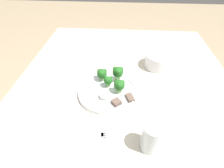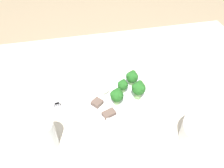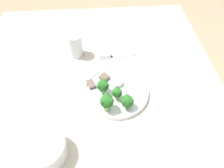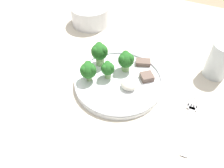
% 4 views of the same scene
% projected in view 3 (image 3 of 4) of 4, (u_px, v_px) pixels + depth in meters
% --- Properties ---
extents(table, '(1.25, 0.96, 0.73)m').
position_uv_depth(table, '(99.00, 115.00, 0.86)').
color(table, beige).
rests_on(table, ground_plane).
extents(dinner_plate, '(0.24, 0.24, 0.02)m').
position_uv_depth(dinner_plate, '(116.00, 92.00, 0.80)').
color(dinner_plate, white).
rests_on(dinner_plate, table).
extents(fork, '(0.03, 0.19, 0.00)m').
position_uv_depth(fork, '(121.00, 56.00, 0.94)').
color(fork, '#B2B2B7').
rests_on(fork, table).
extents(cream_bowl, '(0.14, 0.14, 0.07)m').
position_uv_depth(cream_bowl, '(43.00, 150.00, 0.63)').
color(cream_bowl, silver).
rests_on(cream_bowl, table).
extents(drinking_glass, '(0.06, 0.06, 0.10)m').
position_uv_depth(drinking_glass, '(75.00, 46.00, 0.91)').
color(drinking_glass, silver).
rests_on(drinking_glass, table).
extents(broccoli_floret_near_rim_left, '(0.04, 0.04, 0.05)m').
position_uv_depth(broccoli_floret_near_rim_left, '(117.00, 93.00, 0.75)').
color(broccoli_floret_near_rim_left, '#7FA866').
rests_on(broccoli_floret_near_rim_left, dinner_plate).
extents(broccoli_floret_center_left, '(0.04, 0.04, 0.06)m').
position_uv_depth(broccoli_floret_center_left, '(127.00, 101.00, 0.72)').
color(broccoli_floret_center_left, '#7FA866').
rests_on(broccoli_floret_center_left, dinner_plate).
extents(broccoli_floret_back_left, '(0.04, 0.04, 0.06)m').
position_uv_depth(broccoli_floret_back_left, '(103.00, 86.00, 0.77)').
color(broccoli_floret_back_left, '#7FA866').
rests_on(broccoli_floret_back_left, dinner_plate).
extents(broccoli_floret_front_left, '(0.05, 0.05, 0.07)m').
position_uv_depth(broccoli_floret_front_left, '(107.00, 102.00, 0.71)').
color(broccoli_floret_front_left, '#7FA866').
rests_on(broccoli_floret_front_left, dinner_plate).
extents(meat_slice_front_slice, '(0.04, 0.04, 0.02)m').
position_uv_depth(meat_slice_front_slice, '(104.00, 77.00, 0.83)').
color(meat_slice_front_slice, brown).
rests_on(meat_slice_front_slice, dinner_plate).
extents(meat_slice_middle_slice, '(0.05, 0.04, 0.01)m').
position_uv_depth(meat_slice_middle_slice, '(91.00, 84.00, 0.81)').
color(meat_slice_middle_slice, brown).
rests_on(meat_slice_middle_slice, dinner_plate).
extents(sauce_dollop, '(0.04, 0.04, 0.02)m').
position_uv_depth(sauce_dollop, '(118.00, 82.00, 0.81)').
color(sauce_dollop, silver).
rests_on(sauce_dollop, dinner_plate).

